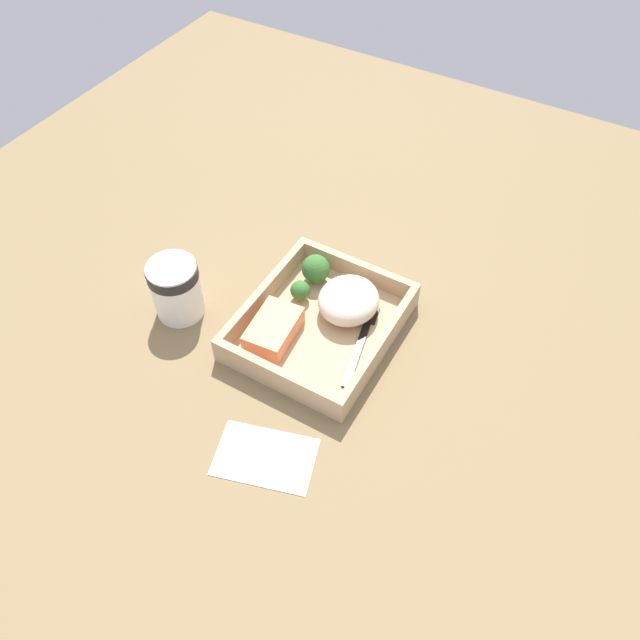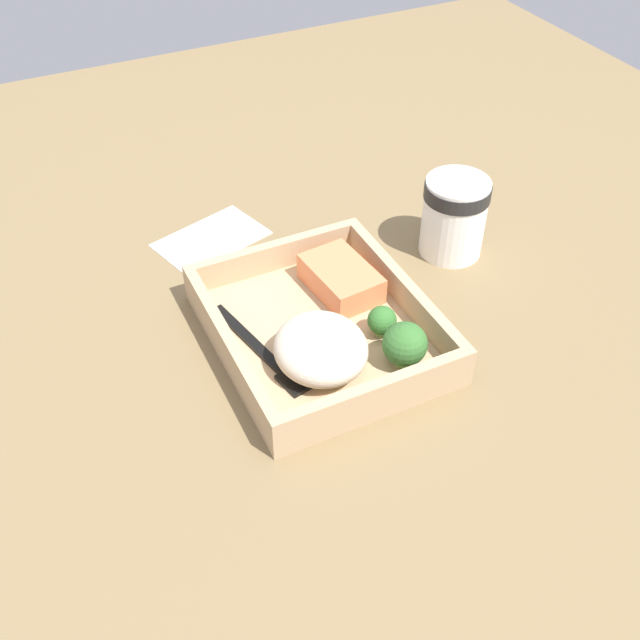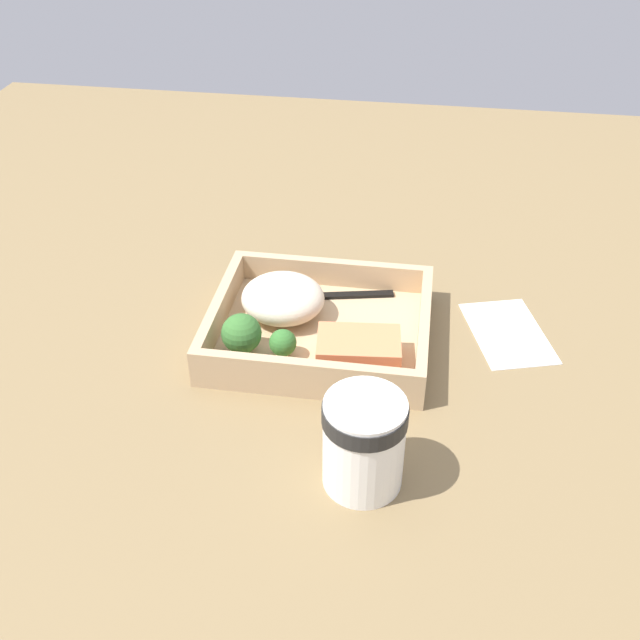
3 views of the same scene
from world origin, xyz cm
name	(u,v)px [view 1 (image 1 of 3)]	position (x,y,z in cm)	size (l,w,h in cm)	color
ground_plane	(320,335)	(0.00, 0.00, -1.00)	(160.00, 160.00, 2.00)	olive
takeout_tray	(320,329)	(0.00, 0.00, 0.60)	(25.33, 21.53, 1.20)	tan
tray_rim	(320,319)	(0.00, 0.00, 2.91)	(25.33, 21.53, 3.43)	tan
salmon_fillet	(274,329)	(-5.10, 5.05, 2.78)	(9.20, 6.03, 3.17)	#EF8051
mashed_potatoes	(349,300)	(4.83, -2.26, 3.74)	(9.96, 9.28, 5.07)	beige
broccoli_floret_1	(300,290)	(3.34, 5.53, 3.13)	(3.09, 3.09, 3.55)	#7DA058
broccoli_floret_2	(316,269)	(8.04, 5.44, 3.80)	(4.55, 4.55, 4.97)	#81AD64
fork	(362,339)	(0.78, -6.78, 1.42)	(15.79, 4.95, 0.44)	black
paper_cup	(176,287)	(-7.30, 21.15, 5.45)	(7.77, 7.77, 9.75)	white
receipt_slip	(265,457)	(-22.15, -4.41, 0.12)	(8.33, 13.09, 0.24)	white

